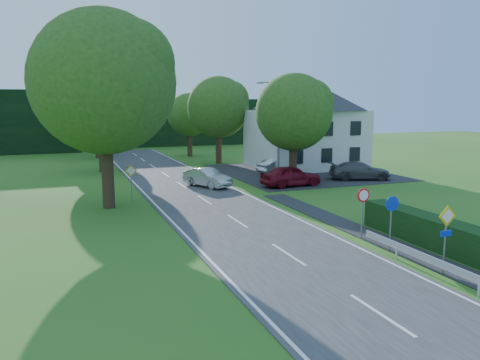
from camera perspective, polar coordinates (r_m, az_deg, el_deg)
name	(u,v)px	position (r m, az deg, el deg)	size (l,w,h in m)	color
road	(225,213)	(26.77, -1.88, -4.08)	(7.00, 80.00, 0.04)	#333235
parking_pad	(301,172)	(43.29, 7.50, 0.95)	(14.00, 16.00, 0.04)	#252527
line_edge_left	(169,218)	(25.91, -8.71, -4.57)	(0.12, 80.00, 0.01)	white
line_edge_right	(276,208)	(27.97, 4.43, -3.47)	(0.12, 80.00, 0.01)	white
line_centre	(225,213)	(26.76, -1.88, -4.02)	(0.12, 80.00, 0.01)	white
tree_main	(105,110)	(28.73, -16.16, 8.15)	(9.40, 9.40, 11.64)	#264E17
tree_left_far	(101,125)	(44.79, -16.62, 6.41)	(7.00, 7.00, 8.58)	#264E17
tree_right_far	(218,120)	(49.16, -2.64, 7.29)	(7.40, 7.40, 9.09)	#264E17
tree_left_back	(97,123)	(56.80, -17.08, 6.64)	(6.60, 6.60, 8.07)	#264E17
tree_right_back	(189,125)	(56.57, -6.19, 6.72)	(6.20, 6.20, 7.56)	#264E17
tree_right_mid	(294,129)	(36.84, 6.55, 6.22)	(7.00, 7.00, 8.58)	#264E17
treeline_right	(175,122)	(72.57, -7.93, 6.99)	(30.00, 5.00, 7.00)	black
house_white	(306,123)	(46.48, 8.02, 6.93)	(10.60, 8.40, 8.60)	silver
streetlight	(277,126)	(38.43, 4.59, 6.63)	(2.03, 0.18, 8.00)	gray
sign_priority_right	(446,227)	(18.50, 23.86, -5.24)	(0.78, 0.09, 2.59)	gray
sign_roundabout	(392,212)	(20.69, 17.99, -3.79)	(0.64, 0.08, 2.37)	gray
sign_speed_limit	(363,201)	(22.21, 14.78, -2.52)	(0.64, 0.11, 2.37)	gray
sign_priority_left	(131,176)	(30.20, -13.14, 0.49)	(0.78, 0.09, 2.44)	gray
moving_car	(207,178)	(35.22, -3.99, 0.29)	(1.46, 4.18, 1.38)	silver
motorcycle	(189,177)	(36.41, -6.18, 0.35)	(0.75, 2.14, 1.12)	black
parked_car_red	(291,176)	(35.57, 6.21, 0.52)	(1.88, 4.67, 1.59)	maroon
parked_car_silver_a	(279,166)	(42.16, 4.73, 1.72)	(1.42, 4.06, 1.34)	#B2B1B6
parked_car_grey	(360,171)	(39.82, 14.40, 1.11)	(2.03, 4.99, 1.45)	#4B4B50
parked_car_silver_b	(335,162)	(46.21, 11.56, 2.16)	(2.06, 4.47, 1.24)	silver
parasol	(307,160)	(45.12, 8.19, 2.45)	(1.97, 2.01, 1.81)	red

